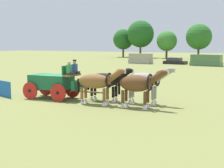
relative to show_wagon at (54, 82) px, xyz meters
The scene contains 14 objects.
ground_plane 1.12m from the show_wagon, behind, with size 220.00×220.00×0.00m, color olive.
show_wagon is the anchor object (origin of this frame).
draft_horse_rear_near 3.59m from the show_wagon, 15.89° to the left, with size 3.20×1.07×2.14m.
draft_horse_rear_off 3.59m from the show_wagon, ahead, with size 3.18×1.08×2.20m.
draft_horse_lead_near 6.16m from the show_wagon, 11.50° to the left, with size 3.10×1.06×2.26m.
draft_horse_lead_off 6.15m from the show_wagon, ahead, with size 2.96×1.14×2.22m.
parked_vehicle_a 38.79m from the show_wagon, 105.88° to the left, with size 4.30×2.19×1.82m.
parked_vehicle_b 39.29m from the show_wagon, 96.87° to the left, with size 4.08×2.20×1.14m.
parked_vehicle_c 36.93m from the show_wagon, 88.01° to the left, with size 5.14×2.16×1.84m.
tree_a 66.42m from the show_wagon, 113.45° to the left, with size 5.41×5.41×7.44m.
tree_b 63.49m from the show_wagon, 109.24° to the left, with size 6.86×6.86×9.48m.
tree_c 61.53m from the show_wagon, 103.00° to the left, with size 4.99×4.99×6.76m.
tree_d 61.20m from the show_wagon, 95.83° to the left, with size 6.07×6.07×8.26m.
sponsor_banner 4.21m from the show_wagon, 167.12° to the right, with size 3.20×0.06×1.10m, color #1959B2.
Camera 1 is at (13.96, -16.57, 3.64)m, focal length 51.87 mm.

